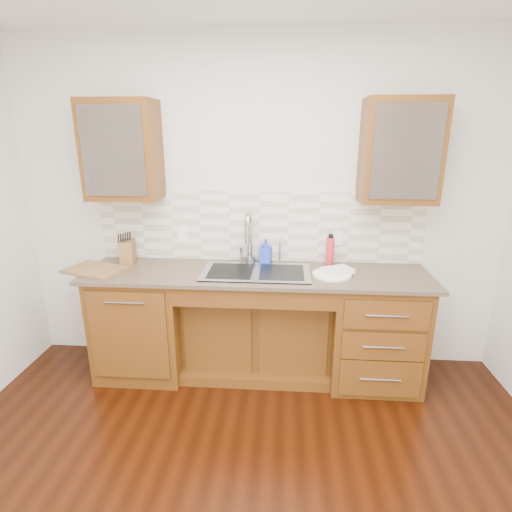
# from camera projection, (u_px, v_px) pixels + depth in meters

# --- Properties ---
(wall_back) EXTENTS (4.00, 0.10, 2.70)m
(wall_back) POSITION_uv_depth(u_px,v_px,m) (260.00, 208.00, 3.35)
(wall_back) COLOR beige
(wall_back) RESTS_ON ground
(base_cabinet_left) EXTENTS (0.70, 0.62, 0.88)m
(base_cabinet_left) POSITION_uv_depth(u_px,v_px,m) (144.00, 321.00, 3.35)
(base_cabinet_left) COLOR #593014
(base_cabinet_left) RESTS_ON ground
(base_cabinet_center) EXTENTS (1.20, 0.44, 0.70)m
(base_cabinet_center) POSITION_uv_depth(u_px,v_px,m) (257.00, 330.00, 3.39)
(base_cabinet_center) COLOR #593014
(base_cabinet_center) RESTS_ON ground
(base_cabinet_right) EXTENTS (0.70, 0.62, 0.88)m
(base_cabinet_right) POSITION_uv_depth(u_px,v_px,m) (374.00, 329.00, 3.21)
(base_cabinet_right) COLOR #593014
(base_cabinet_right) RESTS_ON ground
(countertop) EXTENTS (2.70, 0.65, 0.03)m
(countertop) POSITION_uv_depth(u_px,v_px,m) (256.00, 274.00, 3.13)
(countertop) COLOR #84705B
(countertop) RESTS_ON base_cabinet_left
(backsplash) EXTENTS (2.70, 0.02, 0.59)m
(backsplash) POSITION_uv_depth(u_px,v_px,m) (259.00, 226.00, 3.34)
(backsplash) COLOR beige
(backsplash) RESTS_ON wall_back
(sink) EXTENTS (0.84, 0.46, 0.19)m
(sink) POSITION_uv_depth(u_px,v_px,m) (256.00, 283.00, 3.14)
(sink) COLOR #9E9EA5
(sink) RESTS_ON countertop
(faucet) EXTENTS (0.04, 0.04, 0.40)m
(faucet) POSITION_uv_depth(u_px,v_px,m) (250.00, 240.00, 3.28)
(faucet) COLOR #999993
(faucet) RESTS_ON countertop
(filter_tap) EXTENTS (0.02, 0.02, 0.24)m
(filter_tap) POSITION_uv_depth(u_px,v_px,m) (280.00, 250.00, 3.29)
(filter_tap) COLOR #999993
(filter_tap) RESTS_ON countertop
(upper_cabinet_left) EXTENTS (0.55, 0.34, 0.75)m
(upper_cabinet_left) POSITION_uv_depth(u_px,v_px,m) (122.00, 150.00, 3.08)
(upper_cabinet_left) COLOR #593014
(upper_cabinet_left) RESTS_ON wall_back
(upper_cabinet_right) EXTENTS (0.55, 0.34, 0.75)m
(upper_cabinet_right) POSITION_uv_depth(u_px,v_px,m) (400.00, 151.00, 2.93)
(upper_cabinet_right) COLOR #593014
(upper_cabinet_right) RESTS_ON wall_back
(outlet_left) EXTENTS (0.08, 0.01, 0.12)m
(outlet_left) POSITION_uv_depth(u_px,v_px,m) (183.00, 235.00, 3.40)
(outlet_left) COLOR white
(outlet_left) RESTS_ON backsplash
(outlet_right) EXTENTS (0.08, 0.01, 0.12)m
(outlet_right) POSITION_uv_depth(u_px,v_px,m) (337.00, 238.00, 3.31)
(outlet_right) COLOR white
(outlet_right) RESTS_ON backsplash
(soap_bottle) EXTENTS (0.10, 0.11, 0.20)m
(soap_bottle) POSITION_uv_depth(u_px,v_px,m) (266.00, 251.00, 3.33)
(soap_bottle) COLOR blue
(soap_bottle) RESTS_ON countertop
(water_bottle) EXTENTS (0.07, 0.07, 0.24)m
(water_bottle) POSITION_uv_depth(u_px,v_px,m) (330.00, 252.00, 3.24)
(water_bottle) COLOR red
(water_bottle) RESTS_ON countertop
(plate) EXTENTS (0.32, 0.32, 0.02)m
(plate) POSITION_uv_depth(u_px,v_px,m) (332.00, 275.00, 3.05)
(plate) COLOR white
(plate) RESTS_ON countertop
(dish_towel) EXTENTS (0.27, 0.24, 0.03)m
(dish_towel) POSITION_uv_depth(u_px,v_px,m) (337.00, 271.00, 3.07)
(dish_towel) COLOR #EFEBC6
(dish_towel) RESTS_ON plate
(knife_block) EXTENTS (0.14, 0.19, 0.19)m
(knife_block) POSITION_uv_depth(u_px,v_px,m) (128.00, 252.00, 3.33)
(knife_block) COLOR brown
(knife_block) RESTS_ON countertop
(cutting_board) EXTENTS (0.52, 0.44, 0.02)m
(cutting_board) POSITION_uv_depth(u_px,v_px,m) (95.00, 270.00, 3.15)
(cutting_board) COLOR brown
(cutting_board) RESTS_ON countertop
(cup_left_a) EXTENTS (0.16, 0.16, 0.11)m
(cup_left_a) POSITION_uv_depth(u_px,v_px,m) (116.00, 156.00, 3.10)
(cup_left_a) COLOR white
(cup_left_a) RESTS_ON upper_cabinet_left
(cup_left_b) EXTENTS (0.11, 0.11, 0.09)m
(cup_left_b) POSITION_uv_depth(u_px,v_px,m) (131.00, 158.00, 3.09)
(cup_left_b) COLOR white
(cup_left_b) RESTS_ON upper_cabinet_left
(cup_right_a) EXTENTS (0.13, 0.13, 0.09)m
(cup_right_a) POSITION_uv_depth(u_px,v_px,m) (386.00, 159.00, 2.95)
(cup_right_a) COLOR white
(cup_right_a) RESTS_ON upper_cabinet_right
(cup_right_b) EXTENTS (0.13, 0.13, 0.09)m
(cup_right_b) POSITION_uv_depth(u_px,v_px,m) (414.00, 159.00, 2.94)
(cup_right_b) COLOR white
(cup_right_b) RESTS_ON upper_cabinet_right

